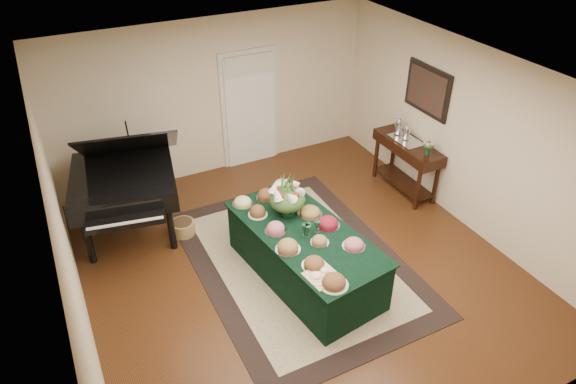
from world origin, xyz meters
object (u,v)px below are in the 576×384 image
grand_piano (124,181)px  mahogany_sideboard (407,153)px  floral_centerpiece (287,196)px  buffet_table (305,254)px

grand_piano → mahogany_sideboard: size_ratio=1.45×
floral_centerpiece → grand_piano: size_ratio=0.25×
grand_piano → mahogany_sideboard: (4.34, -0.93, -0.18)m
buffet_table → grand_piano: 2.80m
buffet_table → mahogany_sideboard: 2.78m
grand_piano → mahogany_sideboard: bearing=-12.0°
floral_centerpiece → mahogany_sideboard: bearing=15.2°
buffet_table → mahogany_sideboard: size_ratio=1.82×
buffet_table → mahogany_sideboard: (2.52, 1.14, 0.32)m
grand_piano → buffet_table: bearing=-48.6°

